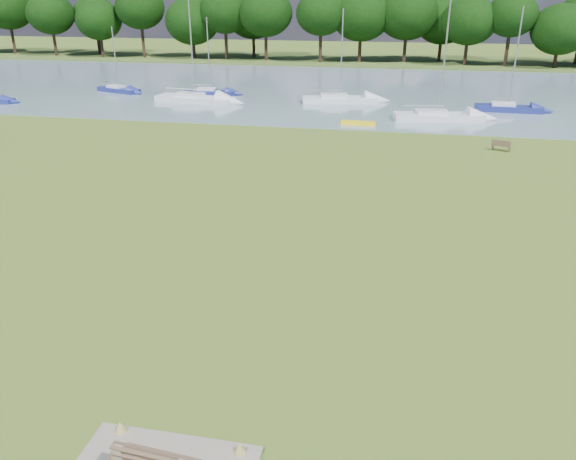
% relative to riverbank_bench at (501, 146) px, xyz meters
% --- Properties ---
extents(ground, '(220.00, 220.00, 0.00)m').
position_rel_riverbank_bench_xyz_m(ground, '(-11.73, -17.69, -0.40)').
color(ground, brown).
extents(river, '(220.00, 40.00, 0.10)m').
position_rel_riverbank_bench_xyz_m(river, '(-11.73, 24.31, -0.40)').
color(river, slate).
rests_on(river, ground).
extents(far_bank, '(220.00, 20.00, 0.40)m').
position_rel_riverbank_bench_xyz_m(far_bank, '(-11.73, 54.31, -0.40)').
color(far_bank, '#4C6626').
rests_on(far_bank, ground).
extents(riverbank_bench, '(1.34, 0.81, 0.79)m').
position_rel_riverbank_bench_xyz_m(riverbank_bench, '(0.00, 0.00, 0.00)').
color(riverbank_bench, brown).
rests_on(riverbank_bench, ground).
extents(kayak, '(2.90, 0.85, 0.29)m').
position_rel_riverbank_bench_xyz_m(kayak, '(-10.37, 6.31, -0.20)').
color(kayak, yellow).
rests_on(kayak, river).
extents(tree_line, '(153.33, 9.37, 11.34)m').
position_rel_riverbank_bench_xyz_m(tree_line, '(-5.67, 50.31, 6.32)').
color(tree_line, black).
rests_on(tree_line, far_bank).
extents(sailboat_0, '(7.69, 3.13, 9.65)m').
position_rel_riverbank_bench_xyz_m(sailboat_0, '(-3.87, 9.46, 0.16)').
color(sailboat_0, silver).
rests_on(sailboat_0, river).
extents(sailboat_1, '(8.24, 3.36, 10.36)m').
position_rel_riverbank_bench_xyz_m(sailboat_1, '(-27.41, 13.70, 0.16)').
color(sailboat_1, silver).
rests_on(sailboat_1, river).
extents(sailboat_2, '(5.44, 2.09, 7.81)m').
position_rel_riverbank_bench_xyz_m(sailboat_2, '(-27.15, 17.88, 0.11)').
color(sailboat_2, navy).
rests_on(sailboat_2, river).
extents(sailboat_3, '(5.95, 1.93, 9.03)m').
position_rel_riverbank_bench_xyz_m(sailboat_3, '(2.61, 14.60, 0.17)').
color(sailboat_3, navy).
rests_on(sailboat_3, river).
extents(sailboat_6, '(7.71, 3.58, 8.73)m').
position_rel_riverbank_bench_xyz_m(sailboat_6, '(-13.09, 16.16, 0.15)').
color(sailboat_6, silver).
rests_on(sailboat_6, river).
extents(sailboat_8, '(5.47, 3.18, 6.82)m').
position_rel_riverbank_bench_xyz_m(sailboat_8, '(-37.61, 17.67, 0.08)').
color(sailboat_8, navy).
rests_on(sailboat_8, river).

